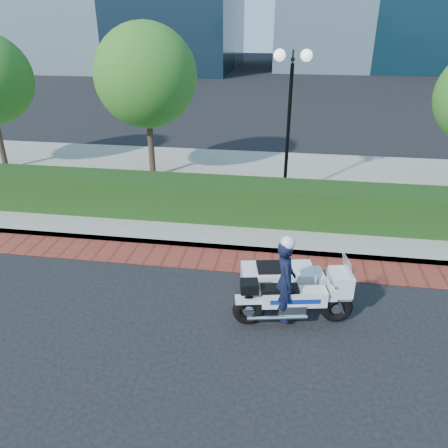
# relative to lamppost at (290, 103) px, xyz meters

# --- Properties ---
(ground) EXTENTS (120.00, 120.00, 0.00)m
(ground) POSITION_rel_lamppost_xyz_m (-1.00, -5.20, -2.96)
(ground) COLOR black
(ground) RESTS_ON ground
(brick_strip) EXTENTS (60.00, 1.00, 0.01)m
(brick_strip) POSITION_rel_lamppost_xyz_m (-1.00, -3.70, -2.95)
(brick_strip) COLOR maroon
(brick_strip) RESTS_ON ground
(sidewalk) EXTENTS (60.00, 8.00, 0.15)m
(sidewalk) POSITION_rel_lamppost_xyz_m (-1.00, 0.80, -2.88)
(sidewalk) COLOR gray
(sidewalk) RESTS_ON ground
(hedge_main) EXTENTS (18.00, 1.20, 1.00)m
(hedge_main) POSITION_rel_lamppost_xyz_m (-1.00, -1.60, -2.31)
(hedge_main) COLOR black
(hedge_main) RESTS_ON sidewalk
(lamppost) EXTENTS (1.02, 0.70, 4.21)m
(lamppost) POSITION_rel_lamppost_xyz_m (0.00, 0.00, 0.00)
(lamppost) COLOR black
(lamppost) RESTS_ON sidewalk
(tree_b) EXTENTS (3.20, 3.20, 4.89)m
(tree_b) POSITION_rel_lamppost_xyz_m (-4.50, 1.30, 0.48)
(tree_b) COLOR #332319
(tree_b) RESTS_ON sidewalk
(police_motorcycle) EXTENTS (2.23, 1.60, 1.81)m
(police_motorcycle) POSITION_rel_lamppost_xyz_m (0.17, -5.45, -2.34)
(police_motorcycle) COLOR black
(police_motorcycle) RESTS_ON ground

